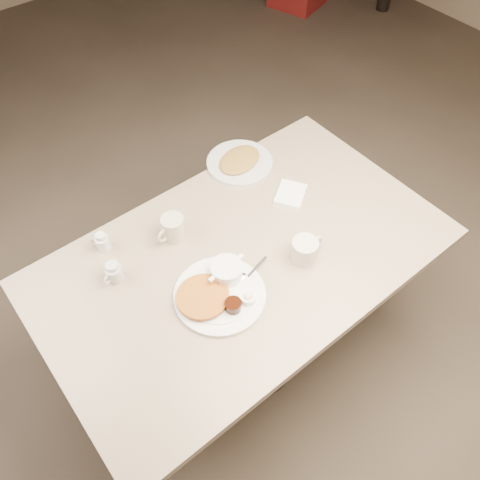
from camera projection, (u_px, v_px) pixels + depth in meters
room at (245, 108)px, 1.27m from camera, size 7.04×8.04×2.84m
diner_table at (243, 280)px, 1.91m from camera, size 1.50×0.90×0.75m
main_plate at (219, 290)px, 1.66m from camera, size 0.40×0.35×0.07m
coffee_mug_near at (305, 250)px, 1.73m from camera, size 0.14×0.10×0.09m
napkin at (291, 194)px, 1.96m from camera, size 0.17×0.17×0.02m
coffee_mug_far at (173, 228)px, 1.79m from camera, size 0.13×0.10×0.10m
creamer_left at (114, 272)px, 1.69m from camera, size 0.09×0.06×0.08m
creamer_right at (102, 242)px, 1.77m from camera, size 0.07×0.07×0.08m
hash_plate at (240, 162)px, 2.07m from camera, size 0.35×0.35×0.04m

